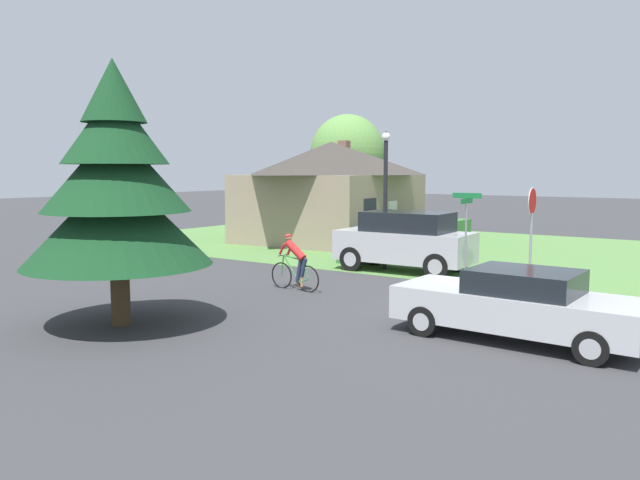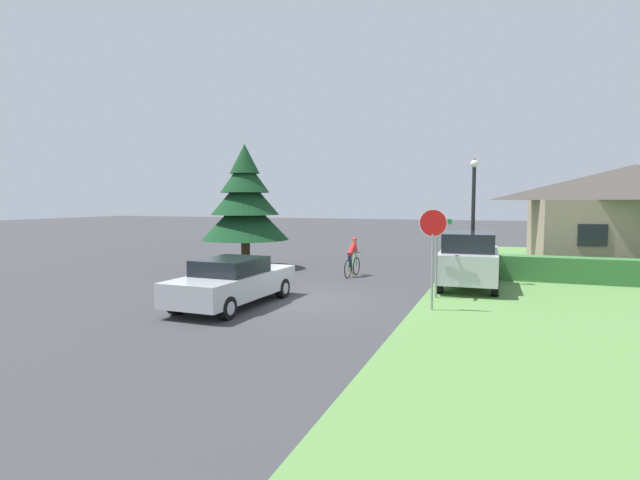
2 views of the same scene
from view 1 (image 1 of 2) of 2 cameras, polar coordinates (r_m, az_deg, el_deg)
name	(u,v)px [view 1 (image 1 of 2)]	position (r m, az deg, el deg)	size (l,w,h in m)	color
ground_plane	(484,317)	(15.09, 14.77, -6.82)	(140.00, 140.00, 0.00)	#38383A
grass_verge_right	(489,251)	(27.18, 15.19, -1.00)	(16.00, 36.00, 0.01)	#568442
cottage_house	(331,189)	(30.47, 1.02, 4.65)	(9.28, 7.55, 4.94)	gray
hedge_row	(414,238)	(27.34, 8.61, 0.21)	(11.05, 0.90, 0.98)	#387038
sedan_left_lane	(518,305)	(13.10, 17.64, -5.67)	(2.03, 4.86, 1.44)	#BCBCC1
cyclist	(295,264)	(17.70, -2.30, -2.17)	(0.44, 1.78, 1.62)	black
parked_suv_right	(405,241)	(21.10, 7.79, -0.09)	(2.12, 4.55, 2.02)	#B7B7BC
stop_sign	(532,216)	(18.73, 18.80, 2.07)	(0.79, 0.07, 2.91)	gray
street_lamp	(385,189)	(21.41, 6.00, 4.67)	(0.29, 0.29, 4.72)	black
street_name_sign	(466,221)	(19.24, 13.22, 1.72)	(0.90, 0.90, 2.72)	gray
conifer_tall_near	(117,187)	(14.16, -18.11, 4.66)	(4.04, 4.04, 5.76)	#4C3823
deciduous_tree_right	(348,154)	(36.40, 2.53, 7.85)	(4.32, 4.32, 6.61)	#4C3823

